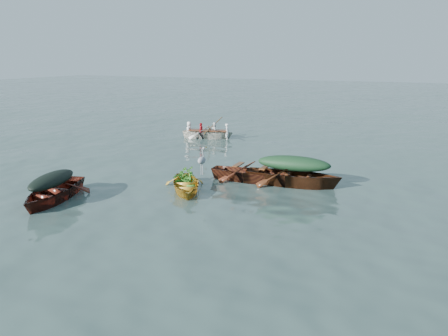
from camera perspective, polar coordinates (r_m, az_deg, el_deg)
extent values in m
plane|color=#384E49|center=(13.99, 0.84, -3.69)|extent=(140.00, 140.00, 0.00)
imported|color=gold|center=(14.58, -5.02, -2.99)|extent=(2.76, 3.27, 0.81)
imported|color=#521D13|center=(14.55, -21.36, -4.00)|extent=(2.40, 4.16, 0.99)
imported|color=#4C2211|center=(15.30, 8.98, -2.27)|extent=(4.68, 1.79, 1.08)
imported|color=brown|center=(15.64, 3.58, -1.75)|extent=(4.15, 1.40, 0.94)
imported|color=white|center=(23.86, -2.10, 3.90)|extent=(4.04, 2.05, 0.90)
ellipsoid|color=black|center=(14.35, -21.61, -1.35)|extent=(1.32, 2.29, 0.40)
ellipsoid|color=#16351B|center=(15.09, 9.10, 0.64)|extent=(2.57, 0.99, 0.52)
imported|color=#206219|center=(14.92, -5.09, 0.23)|extent=(1.08, 1.14, 0.60)
imported|color=white|center=(23.72, -2.12, 5.87)|extent=(2.88, 1.66, 0.76)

